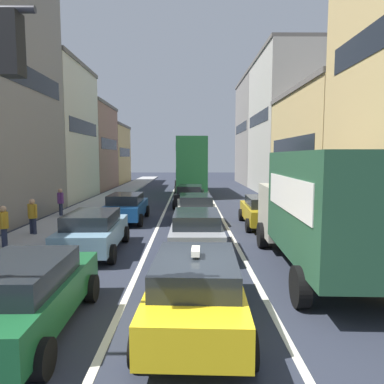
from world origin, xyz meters
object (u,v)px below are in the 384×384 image
object	(u,v)px
sedan_left_lane_front	(23,294)
wagon_left_lane_second	(93,231)
pedestrian_mid_sidewalk	(61,201)
taxi_centre_lane_front	(196,288)
sedan_right_lane_behind_truck	(263,210)
sedan_left_lane_third	(126,207)
pedestrian_near_kerb	(4,225)
pedestrian_far_sidewalk	(33,215)
sedan_centre_lane_second	(196,230)
bus_mid_queue_primary	(190,163)
removalist_box_truck	(322,208)
hatchback_centre_lane_third	(195,208)
coupe_centre_lane_fourth	(190,195)

from	to	relation	value
sedan_left_lane_front	wagon_left_lane_second	xyz separation A→B (m)	(-0.23, 5.83, 0.00)
pedestrian_mid_sidewalk	sedan_left_lane_front	bearing A→B (deg)	73.22
taxi_centre_lane_front	sedan_left_lane_front	xyz separation A→B (m)	(-3.35, -0.28, -0.00)
sedan_right_lane_behind_truck	sedan_left_lane_third	bearing A→B (deg)	81.14
pedestrian_near_kerb	pedestrian_far_sidewalk	size ratio (longest dim) A/B	1.00
sedan_centre_lane_second	wagon_left_lane_second	bearing A→B (deg)	91.15
taxi_centre_lane_front	wagon_left_lane_second	bearing A→B (deg)	35.49
taxi_centre_lane_front	bus_mid_queue_primary	world-z (taller)	bus_mid_queue_primary
removalist_box_truck	bus_mid_queue_primary	bearing A→B (deg)	12.08
bus_mid_queue_primary	sedan_centre_lane_second	bearing A→B (deg)	178.61
sedan_left_lane_front	sedan_centre_lane_second	distance (m)	6.82
sedan_centre_lane_second	sedan_right_lane_behind_truck	world-z (taller)	same
taxi_centre_lane_front	pedestrian_near_kerb	xyz separation A→B (m)	(-6.96, 5.87, 0.15)
sedan_left_lane_front	wagon_left_lane_second	world-z (taller)	same
wagon_left_lane_second	hatchback_centre_lane_third	size ratio (longest dim) A/B	0.99
wagon_left_lane_second	pedestrian_far_sidewalk	xyz separation A→B (m)	(-3.26, 2.45, 0.15)
taxi_centre_lane_front	sedan_centre_lane_second	world-z (taller)	taxi_centre_lane_front
sedan_centre_lane_second	pedestrian_far_sidewalk	bearing A→B (deg)	71.51
taxi_centre_lane_front	sedan_right_lane_behind_truck	bearing A→B (deg)	-16.44
taxi_centre_lane_front	sedan_left_lane_third	bearing A→B (deg)	19.34
wagon_left_lane_second	pedestrian_near_kerb	xyz separation A→B (m)	(-3.37, 0.33, 0.15)
pedestrian_near_kerb	hatchback_centre_lane_third	bearing A→B (deg)	-158.45
bus_mid_queue_primary	pedestrian_near_kerb	world-z (taller)	bus_mid_queue_primary
removalist_box_truck	sedan_left_lane_third	distance (m)	11.13
wagon_left_lane_second	pedestrian_mid_sidewalk	xyz separation A→B (m)	(-3.80, 7.20, 0.15)
taxi_centre_lane_front	pedestrian_mid_sidewalk	xyz separation A→B (m)	(-7.39, 12.75, 0.15)
hatchback_centre_lane_third	bus_mid_queue_primary	xyz separation A→B (m)	(-0.27, 14.59, 2.03)
taxi_centre_lane_front	coupe_centre_lane_fourth	distance (m)	17.10
taxi_centre_lane_front	pedestrian_near_kerb	bearing A→B (deg)	52.46
taxi_centre_lane_front	pedestrian_mid_sidewalk	size ratio (longest dim) A/B	2.64
sedan_left_lane_front	removalist_box_truck	bearing A→B (deg)	-65.09
hatchback_centre_lane_third	bus_mid_queue_primary	bearing A→B (deg)	-1.25
coupe_centre_lane_fourth	pedestrian_near_kerb	size ratio (longest dim) A/B	2.66
removalist_box_truck	pedestrian_far_sidewalk	distance (m)	11.66
pedestrian_mid_sidewalk	wagon_left_lane_second	bearing A→B (deg)	83.85
taxi_centre_lane_front	hatchback_centre_lane_third	size ratio (longest dim) A/B	1.00
removalist_box_truck	bus_mid_queue_primary	size ratio (longest dim) A/B	0.74
taxi_centre_lane_front	wagon_left_lane_second	size ratio (longest dim) A/B	1.01
pedestrian_mid_sidewalk	bus_mid_queue_primary	bearing A→B (deg)	-153.31
sedan_left_lane_front	bus_mid_queue_primary	bearing A→B (deg)	-8.15
wagon_left_lane_second	sedan_right_lane_behind_truck	xyz separation A→B (m)	(7.12, 4.68, 0.00)
hatchback_centre_lane_third	bus_mid_queue_primary	world-z (taller)	bus_mid_queue_primary
sedan_right_lane_behind_truck	pedestrian_near_kerb	bearing A→B (deg)	114.56
sedan_right_lane_behind_truck	bus_mid_queue_primary	size ratio (longest dim) A/B	0.41
sedan_left_lane_front	pedestrian_mid_sidewalk	bearing A→B (deg)	16.19
pedestrian_mid_sidewalk	pedestrian_far_sidewalk	distance (m)	4.78
sedan_left_lane_front	sedan_centre_lane_second	xyz separation A→B (m)	(3.48, 5.86, 0.00)
removalist_box_truck	coupe_centre_lane_fourth	distance (m)	14.50
taxi_centre_lane_front	sedan_left_lane_third	distance (m)	12.09
sedan_left_lane_front	pedestrian_far_sidewalk	bearing A→B (deg)	21.87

